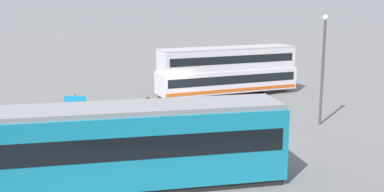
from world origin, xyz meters
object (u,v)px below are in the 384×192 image
at_px(tram_yellow, 121,146).
at_px(street_lamp, 323,61).
at_px(pedestrian_near_railing, 147,106).
at_px(info_sign, 75,106).
at_px(double_decker_bus, 227,71).
at_px(pedestrian_crossing, 195,131).

relative_size(tram_yellow, street_lamp, 2.02).
height_order(pedestrian_near_railing, street_lamp, street_lamp).
bearing_deg(info_sign, tram_yellow, 103.23).
xyz_separation_m(pedestrian_near_railing, info_sign, (4.29, 1.86, 0.64)).
xyz_separation_m(double_decker_bus, pedestrian_crossing, (5.36, 12.70, -1.00)).
bearing_deg(street_lamp, pedestrian_crossing, 19.80).
distance_m(double_decker_bus, street_lamp, 10.32).
bearing_deg(info_sign, street_lamp, 175.01).
distance_m(double_decker_bus, pedestrian_crossing, 13.82).
xyz_separation_m(tram_yellow, pedestrian_near_railing, (-2.29, -10.36, -0.83)).
height_order(tram_yellow, street_lamp, street_lamp).
bearing_deg(info_sign, pedestrian_near_railing, -156.60).
relative_size(double_decker_bus, street_lamp, 1.74).
relative_size(tram_yellow, info_sign, 5.92).
xyz_separation_m(double_decker_bus, pedestrian_near_railing, (7.06, 6.55, -0.99)).
height_order(double_decker_bus, info_sign, double_decker_bus).
height_order(pedestrian_near_railing, info_sign, info_sign).
bearing_deg(pedestrian_near_railing, street_lamp, 162.88).
bearing_deg(street_lamp, tram_yellow, 30.27).
relative_size(double_decker_bus, pedestrian_near_railing, 7.07).
relative_size(double_decker_bus, info_sign, 5.09).
distance_m(double_decker_bus, tram_yellow, 19.32).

